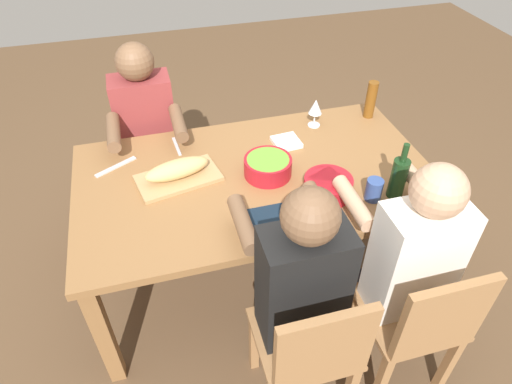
{
  "coord_description": "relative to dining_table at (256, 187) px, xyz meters",
  "views": [
    {
      "loc": [
        -0.47,
        -1.69,
        2.14
      ],
      "look_at": [
        0.0,
        0.0,
        0.63
      ],
      "focal_mm": 31.54,
      "sensor_mm": 36.0,
      "label": 1
    }
  ],
  "objects": [
    {
      "name": "diner_near_center",
      "position": [
        0.0,
        -0.65,
        0.04
      ],
      "size": [
        0.41,
        0.53,
        1.2
      ],
      "color": "#2D2D38",
      "rests_on": "ground_plane"
    },
    {
      "name": "dining_table",
      "position": [
        0.0,
        0.0,
        0.0
      ],
      "size": [
        1.78,
        1.02,
        0.74
      ],
      "color": "olive",
      "rests_on": "ground_plane"
    },
    {
      "name": "cutting_board",
      "position": [
        -0.38,
        0.07,
        0.09
      ],
      "size": [
        0.44,
        0.3,
        0.02
      ],
      "primitive_type": "cube",
      "rotation": [
        0.0,
        0.0,
        0.2
      ],
      "color": "tan",
      "rests_on": "dining_table"
    },
    {
      "name": "carving_knife",
      "position": [
        -0.67,
        0.25,
        0.08
      ],
      "size": [
        0.21,
        0.13,
        0.01
      ],
      "primitive_type": "cube",
      "rotation": [
        0.0,
        0.0,
        0.51
      ],
      "color": "silver",
      "rests_on": "dining_table"
    },
    {
      "name": "chair_far_left",
      "position": [
        -0.49,
        0.83,
        -0.18
      ],
      "size": [
        0.4,
        0.4,
        0.85
      ],
      "color": "#9E7044",
      "rests_on": "ground_plane"
    },
    {
      "name": "placemat_near_center",
      "position": [
        0.0,
        -0.35,
        0.08
      ],
      "size": [
        0.32,
        0.23,
        0.01
      ],
      "primitive_type": "cube",
      "color": "#142333",
      "rests_on": "dining_table"
    },
    {
      "name": "chair_near_center",
      "position": [
        0.0,
        -0.83,
        -0.18
      ],
      "size": [
        0.4,
        0.4,
        0.85
      ],
      "color": "#9E7044",
      "rests_on": "ground_plane"
    },
    {
      "name": "ground_plane",
      "position": [
        0.0,
        0.0,
        -0.66
      ],
      "size": [
        8.0,
        8.0,
        0.0
      ],
      "primitive_type": "plane",
      "color": "brown"
    },
    {
      "name": "fork_far_left",
      "position": [
        -0.35,
        0.35,
        0.08
      ],
      "size": [
        0.03,
        0.17,
        0.01
      ],
      "primitive_type": "cube",
      "rotation": [
        0.0,
        0.0,
        0.08
      ],
      "color": "silver",
      "rests_on": "dining_table"
    },
    {
      "name": "diner_far_left",
      "position": [
        -0.49,
        0.65,
        0.04
      ],
      "size": [
        0.41,
        0.53,
        1.2
      ],
      "color": "#2D2D38",
      "rests_on": "ground_plane"
    },
    {
      "name": "cup_near_right",
      "position": [
        0.48,
        -0.31,
        0.13
      ],
      "size": [
        0.08,
        0.08,
        0.11
      ],
      "primitive_type": "cylinder",
      "color": "#334C8C",
      "rests_on": "dining_table"
    },
    {
      "name": "diner_near_right",
      "position": [
        0.49,
        -0.65,
        0.04
      ],
      "size": [
        0.41,
        0.53,
        1.2
      ],
      "color": "#2D2D38",
      "rests_on": "ground_plane"
    },
    {
      "name": "beer_bottle",
      "position": [
        0.79,
        0.37,
        0.19
      ],
      "size": [
        0.06,
        0.06,
        0.22
      ],
      "primitive_type": "cylinder",
      "color": "brown",
      "rests_on": "dining_table"
    },
    {
      "name": "serving_bowl_fruit",
      "position": [
        0.29,
        -0.22,
        0.13
      ],
      "size": [
        0.23,
        0.23,
        0.09
      ],
      "color": "#B21923",
      "rests_on": "dining_table"
    },
    {
      "name": "wine_glass",
      "position": [
        0.44,
        0.36,
        0.19
      ],
      "size": [
        0.08,
        0.08,
        0.17
      ],
      "color": "silver",
      "rests_on": "dining_table"
    },
    {
      "name": "chair_near_right",
      "position": [
        0.49,
        -0.83,
        -0.18
      ],
      "size": [
        0.4,
        0.4,
        0.85
      ],
      "color": "#9E7044",
      "rests_on": "ground_plane"
    },
    {
      "name": "bread_loaf",
      "position": [
        -0.38,
        0.07,
        0.14
      ],
      "size": [
        0.34,
        0.17,
        0.09
      ],
      "primitive_type": "ellipsoid",
      "rotation": [
        0.0,
        0.0,
        0.2
      ],
      "color": "tan",
      "rests_on": "cutting_board"
    },
    {
      "name": "serving_bowl_salad",
      "position": [
        0.06,
        -0.01,
        0.13
      ],
      "size": [
        0.24,
        0.24,
        0.09
      ],
      "color": "#B21923",
      "rests_on": "dining_table"
    },
    {
      "name": "wine_bottle",
      "position": [
        0.59,
        -0.32,
        0.19
      ],
      "size": [
        0.08,
        0.08,
        0.29
      ],
      "color": "#193819",
      "rests_on": "dining_table"
    },
    {
      "name": "napkin_stack",
      "position": [
        0.23,
        0.22,
        0.09
      ],
      "size": [
        0.15,
        0.15,
        0.02
      ],
      "primitive_type": "cube",
      "rotation": [
        0.0,
        0.0,
        0.08
      ],
      "color": "white",
      "rests_on": "dining_table"
    }
  ]
}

